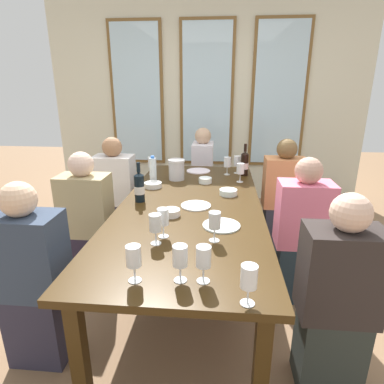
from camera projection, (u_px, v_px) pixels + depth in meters
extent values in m
plane|color=#856344|center=(191.00, 289.00, 2.62)|extent=(12.00, 12.00, 0.00)
cube|color=beige|center=(207.00, 95.00, 4.36)|extent=(4.23, 0.06, 2.90)
cube|color=brown|center=(137.00, 95.00, 4.40)|extent=(0.72, 0.03, 1.88)
cube|color=silver|center=(137.00, 95.00, 4.38)|extent=(0.64, 0.01, 1.80)
cube|color=brown|center=(207.00, 95.00, 4.31)|extent=(0.72, 0.03, 1.88)
cube|color=silver|center=(207.00, 95.00, 4.30)|extent=(0.64, 0.01, 1.80)
cube|color=brown|center=(279.00, 95.00, 4.23)|extent=(0.72, 0.03, 1.88)
cube|color=silver|center=(279.00, 95.00, 4.22)|extent=(0.64, 0.01, 1.80)
cube|color=#39250E|center=(190.00, 206.00, 2.39)|extent=(1.03, 2.36, 0.04)
cube|color=#39250E|center=(80.00, 358.00, 1.52)|extent=(0.07, 0.07, 0.70)
cube|color=#39250E|center=(261.00, 372.00, 1.45)|extent=(0.07, 0.07, 0.70)
cube|color=#39250E|center=(162.00, 202.00, 3.57)|extent=(0.07, 0.07, 0.70)
cube|color=#39250E|center=(239.00, 204.00, 3.49)|extent=(0.07, 0.07, 0.70)
cylinder|color=white|center=(221.00, 225.00, 2.01)|extent=(0.24, 0.24, 0.01)
cylinder|color=white|center=(196.00, 206.00, 2.34)|extent=(0.22, 0.22, 0.01)
cylinder|color=white|center=(198.00, 171.00, 3.28)|extent=(0.24, 0.24, 0.01)
cylinder|color=silver|center=(177.00, 171.00, 2.98)|extent=(0.14, 0.14, 0.17)
cylinder|color=silver|center=(176.00, 161.00, 2.95)|extent=(0.16, 0.16, 0.02)
cylinder|color=black|center=(244.00, 165.00, 3.12)|extent=(0.07, 0.07, 0.21)
cone|color=black|center=(245.00, 153.00, 3.08)|extent=(0.07, 0.07, 0.02)
cylinder|color=black|center=(245.00, 148.00, 3.06)|extent=(0.03, 0.03, 0.08)
cylinder|color=white|center=(244.00, 166.00, 3.12)|extent=(0.08, 0.08, 0.06)
cylinder|color=black|center=(139.00, 189.00, 2.41)|extent=(0.07, 0.07, 0.20)
cone|color=black|center=(139.00, 174.00, 2.37)|extent=(0.07, 0.07, 0.02)
cylinder|color=black|center=(138.00, 167.00, 2.36)|extent=(0.03, 0.03, 0.08)
cylinder|color=silver|center=(140.00, 190.00, 2.41)|extent=(0.08, 0.08, 0.06)
cylinder|color=white|center=(205.00, 180.00, 2.89)|extent=(0.12, 0.12, 0.05)
cylinder|color=white|center=(228.00, 192.00, 2.57)|extent=(0.14, 0.14, 0.05)
cylinder|color=white|center=(171.00, 213.00, 2.16)|extent=(0.12, 0.12, 0.05)
cylinder|color=white|center=(153.00, 185.00, 2.77)|extent=(0.15, 0.15, 0.04)
cylinder|color=white|center=(153.00, 170.00, 2.90)|extent=(0.06, 0.06, 0.22)
cylinder|color=blue|center=(152.00, 157.00, 2.86)|extent=(0.04, 0.04, 0.02)
cylinder|color=white|center=(203.00, 281.00, 1.44)|extent=(0.06, 0.06, 0.00)
cylinder|color=white|center=(203.00, 273.00, 1.43)|extent=(0.01, 0.01, 0.07)
cylinder|color=white|center=(204.00, 256.00, 1.40)|extent=(0.07, 0.07, 0.09)
cylinder|color=maroon|center=(203.00, 263.00, 1.41)|extent=(0.06, 0.06, 0.03)
cylinder|color=white|center=(164.00, 236.00, 1.87)|extent=(0.06, 0.06, 0.00)
cylinder|color=white|center=(163.00, 230.00, 1.86)|extent=(0.01, 0.01, 0.07)
cylinder|color=white|center=(163.00, 217.00, 1.83)|extent=(0.07, 0.07, 0.09)
cylinder|color=maroon|center=(163.00, 221.00, 1.84)|extent=(0.06, 0.06, 0.04)
cylinder|color=white|center=(227.00, 174.00, 3.17)|extent=(0.06, 0.06, 0.00)
cylinder|color=white|center=(227.00, 170.00, 3.16)|extent=(0.01, 0.01, 0.07)
cylinder|color=white|center=(227.00, 162.00, 3.13)|extent=(0.07, 0.07, 0.09)
cylinder|color=#590C19|center=(227.00, 165.00, 3.14)|extent=(0.06, 0.06, 0.02)
cylinder|color=white|center=(180.00, 280.00, 1.45)|extent=(0.06, 0.06, 0.00)
cylinder|color=white|center=(180.00, 272.00, 1.44)|extent=(0.01, 0.01, 0.07)
cylinder|color=white|center=(180.00, 256.00, 1.41)|extent=(0.07, 0.07, 0.09)
cylinder|color=#590C19|center=(180.00, 261.00, 1.42)|extent=(0.06, 0.06, 0.04)
cylinder|color=white|center=(247.00, 303.00, 1.30)|extent=(0.06, 0.06, 0.00)
cylinder|color=white|center=(248.00, 295.00, 1.28)|extent=(0.01, 0.01, 0.07)
cylinder|color=white|center=(249.00, 276.00, 1.26)|extent=(0.07, 0.07, 0.09)
cylinder|color=maroon|center=(249.00, 283.00, 1.27)|extent=(0.06, 0.06, 0.03)
cylinder|color=white|center=(156.00, 243.00, 1.79)|extent=(0.06, 0.06, 0.00)
cylinder|color=white|center=(156.00, 237.00, 1.78)|extent=(0.01, 0.01, 0.07)
cylinder|color=white|center=(155.00, 223.00, 1.75)|extent=(0.07, 0.07, 0.09)
cylinder|color=beige|center=(155.00, 229.00, 1.76)|extent=(0.06, 0.06, 0.02)
cylinder|color=white|center=(135.00, 280.00, 1.45)|extent=(0.06, 0.06, 0.00)
cylinder|color=white|center=(135.00, 273.00, 1.44)|extent=(0.01, 0.01, 0.07)
cylinder|color=white|center=(134.00, 256.00, 1.41)|extent=(0.07, 0.07, 0.09)
cylinder|color=beige|center=(134.00, 261.00, 1.42)|extent=(0.06, 0.06, 0.04)
cylinder|color=white|center=(237.00, 173.00, 3.22)|extent=(0.06, 0.06, 0.00)
cylinder|color=white|center=(237.00, 169.00, 3.21)|extent=(0.01, 0.01, 0.07)
cylinder|color=white|center=(237.00, 161.00, 3.18)|extent=(0.07, 0.07, 0.09)
cylinder|color=maroon|center=(237.00, 164.00, 3.19)|extent=(0.06, 0.06, 0.03)
cylinder|color=white|center=(240.00, 182.00, 2.92)|extent=(0.06, 0.06, 0.00)
cylinder|color=white|center=(240.00, 178.00, 2.91)|extent=(0.01, 0.01, 0.07)
cylinder|color=white|center=(240.00, 168.00, 2.89)|extent=(0.07, 0.07, 0.09)
cylinder|color=white|center=(152.00, 174.00, 3.18)|extent=(0.06, 0.06, 0.00)
cylinder|color=white|center=(152.00, 170.00, 3.16)|extent=(0.01, 0.01, 0.07)
cylinder|color=white|center=(152.00, 162.00, 3.14)|extent=(0.07, 0.07, 0.09)
cylinder|color=white|center=(214.00, 240.00, 1.82)|extent=(0.06, 0.06, 0.00)
cylinder|color=white|center=(214.00, 234.00, 1.81)|extent=(0.01, 0.01, 0.07)
cylinder|color=white|center=(215.00, 220.00, 1.78)|extent=(0.07, 0.07, 0.09)
cylinder|color=beige|center=(215.00, 225.00, 1.79)|extent=(0.06, 0.06, 0.04)
cube|color=#38313D|center=(118.00, 223.00, 3.32)|extent=(0.32, 0.24, 0.45)
cube|color=silver|center=(115.00, 180.00, 3.17)|extent=(0.38, 0.24, 0.48)
sphere|color=#9B6C4B|center=(112.00, 147.00, 3.07)|extent=(0.19, 0.19, 0.19)
cube|color=#303541|center=(280.00, 227.00, 3.23)|extent=(0.32, 0.24, 0.45)
cube|color=#D68854|center=(284.00, 183.00, 3.08)|extent=(0.38, 0.24, 0.48)
sphere|color=brown|center=(287.00, 149.00, 2.98)|extent=(0.19, 0.19, 0.19)
cube|color=#2B2333|center=(91.00, 258.00, 2.65)|extent=(0.32, 0.24, 0.45)
cube|color=tan|center=(85.00, 205.00, 2.50)|extent=(0.38, 0.24, 0.48)
sphere|color=beige|center=(81.00, 164.00, 2.40)|extent=(0.19, 0.19, 0.19)
cube|color=#22313B|center=(297.00, 271.00, 2.47)|extent=(0.32, 0.24, 0.45)
cube|color=pink|center=(304.00, 214.00, 2.32)|extent=(0.38, 0.24, 0.48)
sphere|color=tan|center=(309.00, 171.00, 2.22)|extent=(0.19, 0.19, 0.19)
cube|color=#2D2A3C|center=(41.00, 325.00, 1.91)|extent=(0.32, 0.24, 0.45)
cube|color=#303D51|center=(28.00, 255.00, 1.77)|extent=(0.38, 0.24, 0.48)
sphere|color=beige|center=(18.00, 199.00, 1.66)|extent=(0.19, 0.19, 0.19)
cube|color=#2A312D|center=(328.00, 349.00, 1.74)|extent=(0.32, 0.24, 0.45)
cube|color=#2E2624|center=(341.00, 274.00, 1.59)|extent=(0.38, 0.24, 0.48)
sphere|color=beige|center=(351.00, 213.00, 1.49)|extent=(0.19, 0.19, 0.19)
cube|color=#2B333E|center=(202.00, 200.00, 3.99)|extent=(0.24, 0.32, 0.45)
cube|color=silver|center=(203.00, 163.00, 3.84)|extent=(0.24, 0.38, 0.48)
sphere|color=tan|center=(203.00, 136.00, 3.74)|extent=(0.19, 0.19, 0.19)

